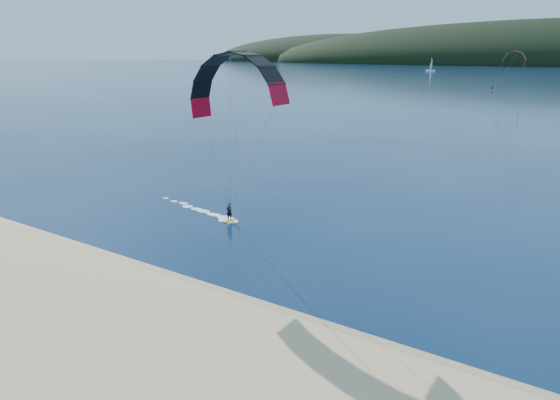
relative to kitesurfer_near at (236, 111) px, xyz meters
The scene contains 5 objects.
ground 15.16m from the kitesurfer_near, 78.08° to the right, with size 1800.00×1800.00×0.00m, color #071A36.
wet_sand 12.32m from the kitesurfer_near, 70.10° to the right, with size 220.00×2.50×0.10m.
kitesurfer_near is the anchor object (origin of this frame).
kitesurfer_far 183.50m from the kitesurfer_near, 94.10° to the left, with size 12.56×7.50×14.50m.
sailboat 405.45m from the kitesurfer_near, 105.51° to the left, with size 7.53×4.91×10.83m.
Camera 1 is at (19.08, -16.25, 14.18)m, focal length 32.43 mm.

